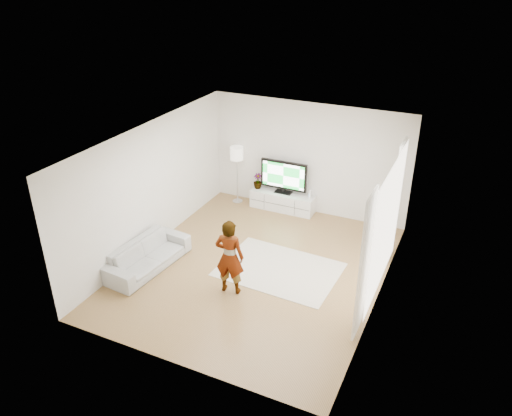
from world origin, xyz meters
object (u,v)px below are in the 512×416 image
at_px(media_console, 283,201).
at_px(rug, 279,269).
at_px(sofa, 147,255).
at_px(floor_lamp, 237,156).
at_px(player, 230,257).
at_px(television, 284,176).

bearing_deg(media_console, rug, -69.10).
bearing_deg(sofa, media_console, -17.32).
bearing_deg(rug, media_console, 110.90).
distance_m(media_console, floor_lamp, 1.65).
bearing_deg(sofa, rug, -61.78).
bearing_deg(sofa, player, -85.06).
relative_size(player, floor_lamp, 1.01).
distance_m(television, floor_lamp, 1.32).
height_order(television, rug, television).
relative_size(media_console, television, 1.36).
bearing_deg(player, rug, -126.69).
relative_size(rug, player, 1.56).
xyz_separation_m(television, sofa, (-1.53, -3.69, -0.63)).
relative_size(television, floor_lamp, 0.80).
xyz_separation_m(media_console, rug, (0.99, -2.60, -0.23)).
bearing_deg(television, sofa, -112.55).
bearing_deg(television, floor_lamp, -175.81).
bearing_deg(media_console, player, -83.58).
height_order(media_console, sofa, sofa).
relative_size(television, player, 0.79).
bearing_deg(floor_lamp, media_console, 2.95).
relative_size(television, sofa, 0.61).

